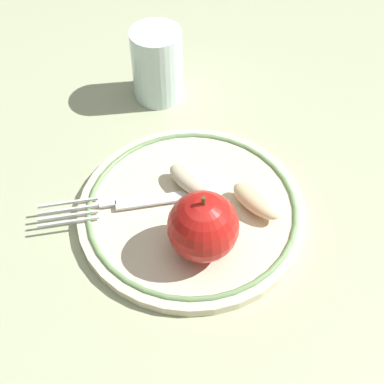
{
  "coord_description": "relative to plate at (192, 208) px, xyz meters",
  "views": [
    {
      "loc": [
        -0.35,
        0.01,
        0.45
      ],
      "look_at": [
        0.0,
        0.02,
        0.03
      ],
      "focal_mm": 50.0,
      "sensor_mm": 36.0,
      "label": 1
    }
  ],
  "objects": [
    {
      "name": "fork",
      "position": [
        -0.0,
        0.07,
        0.01
      ],
      "size": [
        0.06,
        0.18,
        0.0
      ],
      "rotation": [
        0.0,
        0.0,
        1.78
      ],
      "color": "silver",
      "rests_on": "plate"
    },
    {
      "name": "apple_red_whole",
      "position": [
        -0.05,
        -0.01,
        0.04
      ],
      "size": [
        0.07,
        0.07,
        0.08
      ],
      "color": "red",
      "rests_on": "plate"
    },
    {
      "name": "plate",
      "position": [
        0.0,
        0.0,
        0.0
      ],
      "size": [
        0.24,
        0.24,
        0.01
      ],
      "color": "beige",
      "rests_on": "ground_plane"
    },
    {
      "name": "apple_slice_front",
      "position": [
        0.02,
        0.0,
        0.02
      ],
      "size": [
        0.06,
        0.06,
        0.02
      ],
      "primitive_type": "ellipsoid",
      "rotation": [
        0.0,
        0.0,
        0.83
      ],
      "color": "beige",
      "rests_on": "plate"
    },
    {
      "name": "apple_slice_back",
      "position": [
        -0.01,
        -0.07,
        0.02
      ],
      "size": [
        0.06,
        0.06,
        0.02
      ],
      "primitive_type": "ellipsoid",
      "rotation": [
        0.0,
        0.0,
        3.93
      ],
      "color": "beige",
      "rests_on": "plate"
    },
    {
      "name": "drinking_glass",
      "position": [
        0.19,
        0.05,
        0.04
      ],
      "size": [
        0.06,
        0.06,
        0.09
      ],
      "primitive_type": "cylinder",
      "color": "silver",
      "rests_on": "ground_plane"
    },
    {
      "name": "ground_plane",
      "position": [
        -0.0,
        -0.02,
        -0.01
      ],
      "size": [
        2.0,
        2.0,
        0.0
      ],
      "primitive_type": "plane",
      "color": "#A9B08A"
    }
  ]
}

